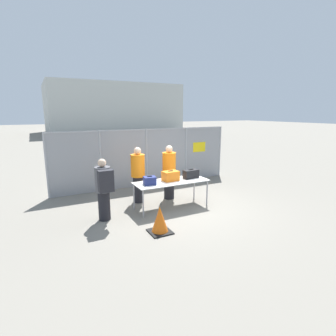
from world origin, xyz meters
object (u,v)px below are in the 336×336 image
suitcase_black (191,174)px  traffic_cone (160,220)px  inspection_table (171,183)px  security_worker_near (169,172)px  suitcase_navy (150,181)px  suitcase_orange (171,176)px  traveler_hooded (104,187)px  utility_trailer (149,166)px  security_worker_far (138,174)px

suitcase_black → traffic_cone: (-1.71, -1.39, -0.63)m
inspection_table → security_worker_near: size_ratio=1.25×
suitcase_navy → security_worker_near: 1.29m
traffic_cone → security_worker_near: bearing=57.6°
suitcase_orange → traveler_hooded: size_ratio=0.30×
suitcase_navy → utility_trailer: suitcase_navy is taller
suitcase_black → security_worker_far: size_ratio=0.29×
suitcase_navy → suitcase_orange: suitcase_orange is taller
suitcase_black → security_worker_far: 1.62m
inspection_table → suitcase_black: suitcase_black is taller
traveler_hooded → security_worker_far: size_ratio=0.94×
security_worker_near → utility_trailer: security_worker_near is taller
security_worker_far → traffic_cone: bearing=54.3°
security_worker_far → utility_trailer: security_worker_far is taller
suitcase_orange → suitcase_black: (0.70, -0.01, -0.02)m
suitcase_orange → suitcase_black: size_ratio=0.95×
suitcase_black → utility_trailer: (0.34, 4.01, -0.52)m
utility_trailer → traffic_cone: size_ratio=7.14×
inspection_table → security_worker_far: size_ratio=1.26×
suitcase_black → utility_trailer: size_ratio=0.11×
inspection_table → suitcase_navy: bearing=-176.0°
security_worker_near → utility_trailer: size_ratio=0.38×
suitcase_orange → utility_trailer: size_ratio=0.11×
traveler_hooded → traffic_cone: bearing=-69.3°
suitcase_black → security_worker_near: bearing=118.5°
suitcase_navy → suitcase_black: suitcase_black is taller
utility_trailer → inspection_table: bearing=-104.3°
inspection_table → security_worker_far: bearing=128.3°
security_worker_near → suitcase_black: bearing=108.8°
traffic_cone → suitcase_orange: bearing=54.0°
suitcase_orange → traffic_cone: 1.84m
security_worker_near → security_worker_far: (-1.01, 0.13, -0.01)m
suitcase_black → inspection_table: bearing=-176.4°
suitcase_navy → security_worker_far: bearing=89.5°
inspection_table → security_worker_near: (0.32, 0.75, 0.15)m
inspection_table → utility_trailer: inspection_table is taller
traveler_hooded → utility_trailer: (3.02, 4.13, -0.49)m
suitcase_navy → suitcase_orange: bearing=7.9°
suitcase_navy → inspection_table: bearing=4.0°
suitcase_orange → security_worker_far: security_worker_far is taller
traveler_hooded → suitcase_black: bearing=-13.9°
inspection_table → security_worker_near: 0.82m
suitcase_orange → security_worker_near: (0.32, 0.70, -0.04)m
inspection_table → suitcase_orange: bearing=86.9°
inspection_table → suitcase_orange: (0.00, 0.05, 0.19)m
suitcase_orange → inspection_table: bearing=-93.1°
inspection_table → suitcase_black: (0.70, 0.04, 0.18)m
suitcase_black → traveler_hooded: bearing=-177.4°
suitcase_black → security_worker_near: 0.80m
traveler_hooded → traffic_cone: size_ratio=2.55×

